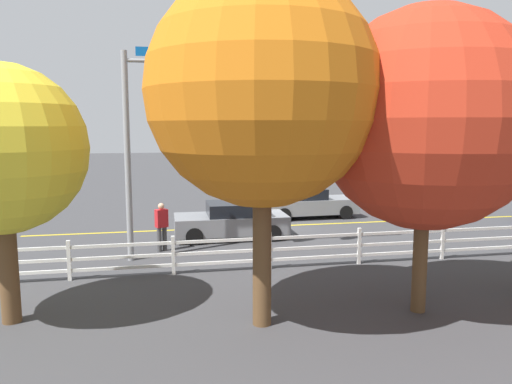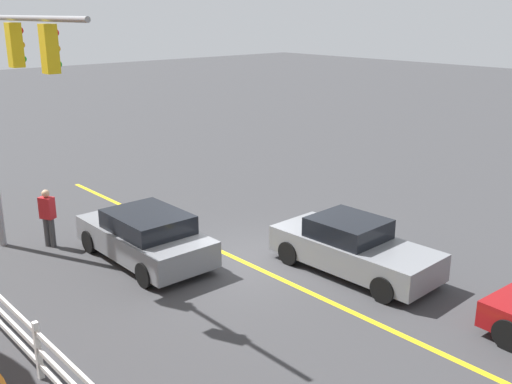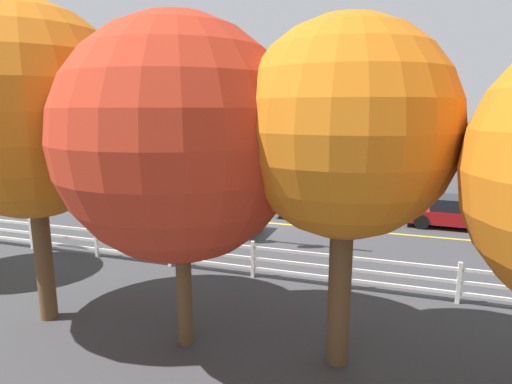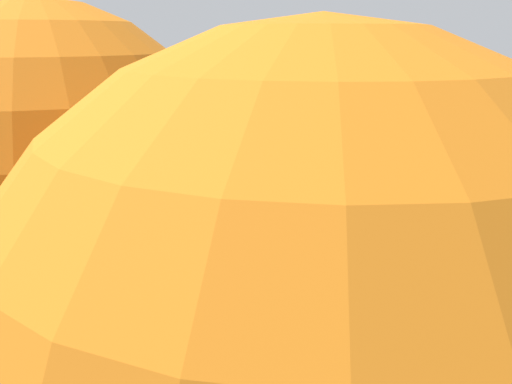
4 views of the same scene
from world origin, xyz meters
TOP-DOWN VIEW (x-y plane):
  - ground_plane at (0.00, 0.00)m, footprint 120.00×120.00m
  - lane_center_stripe at (-4.00, 0.00)m, footprint 28.00×0.16m
  - signal_assembly at (3.69, 4.39)m, footprint 6.50×0.38m
  - car_1 at (-2.36, -1.69)m, footprint 4.46×1.98m
  - car_2 at (1.84, 1.87)m, footprint 4.33×2.01m
  - pedestrian at (4.53, 3.40)m, footprint 0.47×0.41m

SIDE VIEW (x-z plane):
  - ground_plane at x=0.00m, z-range 0.00..0.00m
  - lane_center_stripe at x=-4.00m, z-range 0.00..0.01m
  - car_1 at x=-2.36m, z-range -0.04..1.37m
  - car_2 at x=1.84m, z-range -0.01..1.39m
  - pedestrian at x=4.53m, z-range 0.08..1.77m
  - signal_assembly at x=3.69m, z-range 1.35..8.10m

